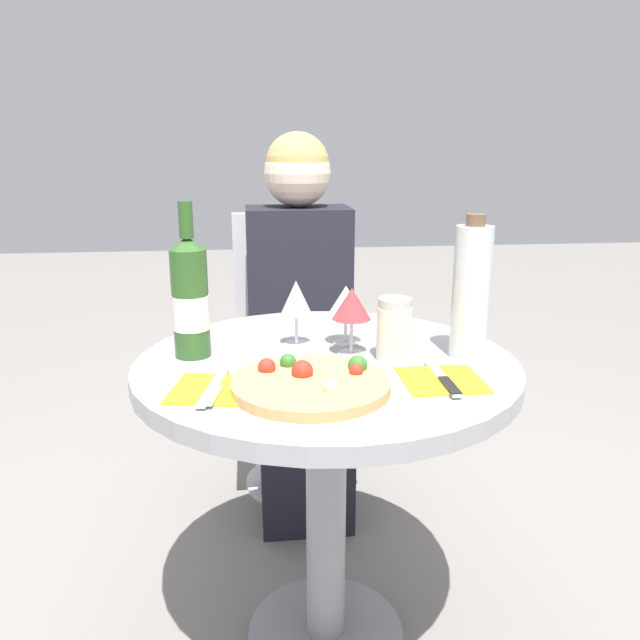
% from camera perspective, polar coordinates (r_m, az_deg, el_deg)
% --- Properties ---
extents(ground_plane, '(12.00, 12.00, 0.00)m').
position_cam_1_polar(ground_plane, '(1.68, 0.52, -26.96)').
color(ground_plane, gray).
rests_on(ground_plane, ground).
extents(dining_table, '(0.80, 0.80, 0.70)m').
position_cam_1_polar(dining_table, '(1.37, 0.57, -9.31)').
color(dining_table, gray).
rests_on(dining_table, ground_plane).
extents(chair_behind_diner, '(0.42, 0.42, 0.92)m').
position_cam_1_polar(chair_behind_diner, '(2.15, -2.14, -3.42)').
color(chair_behind_diner, silver).
rests_on(chair_behind_diner, ground_plane).
extents(seated_diner, '(0.33, 0.45, 1.18)m').
position_cam_1_polar(seated_diner, '(1.98, -1.84, -1.59)').
color(seated_diner, black).
rests_on(seated_diner, ground_plane).
extents(pizza_large, '(0.29, 0.29, 0.05)m').
position_cam_1_polar(pizza_large, '(1.15, -0.83, -5.78)').
color(pizza_large, tan).
rests_on(pizza_large, dining_table).
extents(wine_bottle, '(0.08, 0.08, 0.33)m').
position_cam_1_polar(wine_bottle, '(1.33, -11.79, 1.95)').
color(wine_bottle, '#2D5623').
rests_on(wine_bottle, dining_table).
extents(tall_carafe, '(0.08, 0.08, 0.30)m').
position_cam_1_polar(tall_carafe, '(1.33, 13.66, 2.55)').
color(tall_carafe, silver).
rests_on(tall_carafe, dining_table).
extents(sugar_shaker, '(0.07, 0.07, 0.13)m').
position_cam_1_polar(sugar_shaker, '(1.30, 6.79, -0.86)').
color(sugar_shaker, silver).
rests_on(sugar_shaker, dining_table).
extents(wine_glass_back_left, '(0.07, 0.07, 0.15)m').
position_cam_1_polar(wine_glass_back_left, '(1.38, -2.20, 1.94)').
color(wine_glass_back_left, silver).
rests_on(wine_glass_back_left, dining_table).
extents(wine_glass_front_right, '(0.08, 0.08, 0.15)m').
position_cam_1_polar(wine_glass_front_right, '(1.31, 2.91, 1.38)').
color(wine_glass_front_right, silver).
rests_on(wine_glass_front_right, dining_table).
extents(wine_glass_back_right, '(0.08, 0.08, 0.13)m').
position_cam_1_polar(wine_glass_back_right, '(1.39, 2.38, 1.69)').
color(wine_glass_back_right, silver).
rests_on(wine_glass_back_right, dining_table).
extents(place_setting_left, '(0.18, 0.19, 0.01)m').
position_cam_1_polar(place_setting_left, '(1.16, -9.73, -6.26)').
color(place_setting_left, yellow).
rests_on(place_setting_left, dining_table).
extents(place_setting_right, '(0.15, 0.19, 0.01)m').
position_cam_1_polar(place_setting_right, '(1.21, 11.13, -5.40)').
color(place_setting_right, yellow).
rests_on(place_setting_right, dining_table).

